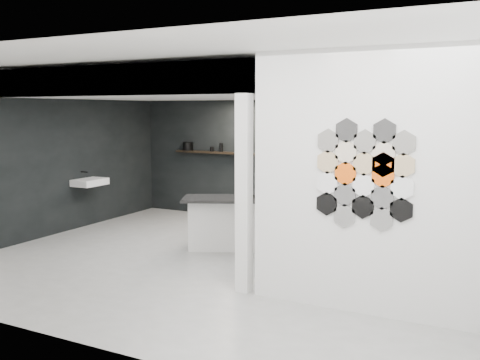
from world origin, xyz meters
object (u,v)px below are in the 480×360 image
at_px(kitchen_island, 234,222).
at_px(bottle_dark, 221,147).
at_px(stockpot, 188,146).
at_px(wall_basin, 90,182).
at_px(glass_vase, 305,151).
at_px(partition_panel, 363,183).
at_px(kettle, 288,150).
at_px(glass_bowl, 305,153).
at_px(utensil_cup, 212,149).

relative_size(kitchen_island, bottle_dark, 9.53).
distance_m(kitchen_island, stockpot, 3.26).
distance_m(wall_basin, stockpot, 2.28).
xyz_separation_m(kitchen_island, bottle_dark, (-1.43, 2.17, 0.99)).
height_order(kitchen_island, glass_vase, glass_vase).
distance_m(partition_panel, kettle, 4.56).
height_order(glass_bowl, glass_vase, glass_vase).
bearing_deg(glass_vase, stockpot, 180.00).
height_order(kitchen_island, utensil_cup, utensil_cup).
bearing_deg(utensil_cup, wall_basin, -123.64).
distance_m(wall_basin, glass_bowl, 4.00).
bearing_deg(kettle, wall_basin, -137.31).
xyz_separation_m(partition_panel, glass_vase, (-2.08, 3.87, -0.01)).
height_order(partition_panel, wall_basin, partition_panel).
distance_m(partition_panel, wall_basin, 5.78).
bearing_deg(bottle_dark, utensil_cup, 180.00).
bearing_deg(bottle_dark, stockpot, 180.00).
height_order(wall_basin, glass_bowl, glass_bowl).
relative_size(wall_basin, glass_vase, 4.36).
distance_m(partition_panel, stockpot, 6.06).
xyz_separation_m(stockpot, bottle_dark, (0.79, 0.00, 0.00)).
bearing_deg(glass_vase, utensil_cup, 180.00).
xyz_separation_m(wall_basin, glass_bowl, (3.39, 2.07, 0.51)).
bearing_deg(utensil_cup, bottle_dark, 0.00).
height_order(partition_panel, bottle_dark, partition_panel).
bearing_deg(glass_vase, kitchen_island, -99.59).
relative_size(glass_vase, utensil_cup, 1.46).
bearing_deg(partition_panel, bottle_dark, 135.06).
bearing_deg(bottle_dark, glass_vase, 0.00).
xyz_separation_m(partition_panel, glass_bowl, (-2.08, 3.87, -0.04)).
relative_size(wall_basin, kitchen_island, 0.35).
height_order(wall_basin, kettle, kettle).
distance_m(kettle, glass_bowl, 0.34).
bearing_deg(wall_basin, bottle_dark, 52.36).
bearing_deg(partition_panel, wall_basin, 161.77).
xyz_separation_m(kettle, utensil_cup, (-1.67, 0.00, -0.03)).
height_order(kitchen_island, stockpot, stockpot).
distance_m(kettle, glass_vase, 0.34).
xyz_separation_m(stockpot, utensil_cup, (0.57, 0.00, -0.04)).
relative_size(stockpot, bottle_dark, 1.18).
height_order(glass_vase, bottle_dark, bottle_dark).
distance_m(kitchen_island, glass_vase, 2.40).
xyz_separation_m(kitchen_island, glass_vase, (0.37, 2.17, 0.97)).
bearing_deg(glass_bowl, partition_panel, -61.77).
bearing_deg(bottle_dark, partition_panel, -44.94).
height_order(stockpot, kettle, stockpot).
xyz_separation_m(kitchen_island, glass_bowl, (0.37, 2.17, 0.94)).
xyz_separation_m(wall_basin, stockpot, (0.80, 2.07, 0.56)).
distance_m(partition_panel, glass_vase, 4.39).
bearing_deg(kettle, partition_panel, -49.40).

